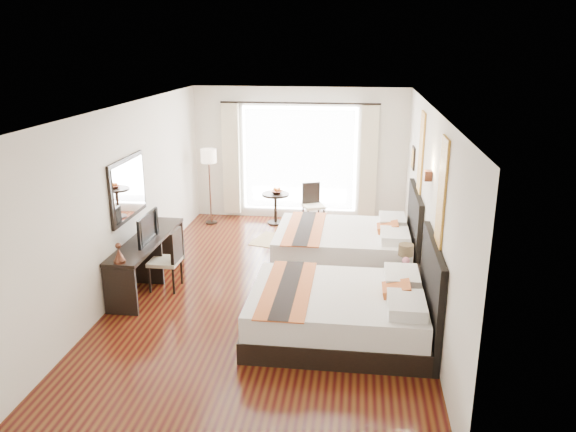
# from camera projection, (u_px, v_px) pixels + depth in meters

# --- Properties ---
(floor) EXTENTS (4.50, 7.50, 0.01)m
(floor) POSITION_uv_depth(u_px,v_px,m) (273.00, 290.00, 8.71)
(floor) COLOR #350B09
(floor) RESTS_ON ground
(ceiling) EXTENTS (4.50, 7.50, 0.02)m
(ceiling) POSITION_uv_depth(u_px,v_px,m) (272.00, 108.00, 7.88)
(ceiling) COLOR white
(ceiling) RESTS_ON wall_headboard
(wall_headboard) EXTENTS (0.01, 7.50, 2.80)m
(wall_headboard) POSITION_uv_depth(u_px,v_px,m) (428.00, 208.00, 8.02)
(wall_headboard) COLOR silver
(wall_headboard) RESTS_ON floor
(wall_desk) EXTENTS (0.01, 7.50, 2.80)m
(wall_desk) POSITION_uv_depth(u_px,v_px,m) (127.00, 198.00, 8.56)
(wall_desk) COLOR silver
(wall_desk) RESTS_ON floor
(wall_window) EXTENTS (4.50, 0.01, 2.80)m
(wall_window) POSITION_uv_depth(u_px,v_px,m) (300.00, 154.00, 11.84)
(wall_window) COLOR silver
(wall_window) RESTS_ON floor
(wall_entry) EXTENTS (4.50, 0.01, 2.80)m
(wall_entry) POSITION_uv_depth(u_px,v_px,m) (206.00, 323.00, 4.74)
(wall_entry) COLOR silver
(wall_entry) RESTS_ON floor
(window_glass) EXTENTS (2.40, 0.02, 2.20)m
(window_glass) POSITION_uv_depth(u_px,v_px,m) (299.00, 159.00, 11.85)
(window_glass) COLOR white
(window_glass) RESTS_ON wall_window
(sheer_curtain) EXTENTS (2.30, 0.02, 2.10)m
(sheer_curtain) POSITION_uv_depth(u_px,v_px,m) (299.00, 160.00, 11.80)
(sheer_curtain) COLOR white
(sheer_curtain) RESTS_ON wall_window
(drape_left) EXTENTS (0.35, 0.14, 2.35)m
(drape_left) POSITION_uv_depth(u_px,v_px,m) (231.00, 159.00, 11.94)
(drape_left) COLOR beige
(drape_left) RESTS_ON floor
(drape_right) EXTENTS (0.35, 0.14, 2.35)m
(drape_right) POSITION_uv_depth(u_px,v_px,m) (369.00, 163.00, 11.59)
(drape_right) COLOR beige
(drape_right) RESTS_ON floor
(art_panel_near) EXTENTS (0.03, 0.50, 1.35)m
(art_panel_near) POSITION_uv_depth(u_px,v_px,m) (442.00, 194.00, 6.65)
(art_panel_near) COLOR maroon
(art_panel_near) RESTS_ON wall_headboard
(art_panel_far) EXTENTS (0.03, 0.50, 1.35)m
(art_panel_far) POSITION_uv_depth(u_px,v_px,m) (421.00, 154.00, 8.99)
(art_panel_far) COLOR maroon
(art_panel_far) RESTS_ON wall_headboard
(wall_sconce) EXTENTS (0.10, 0.14, 0.14)m
(wall_sconce) POSITION_uv_depth(u_px,v_px,m) (428.00, 176.00, 7.69)
(wall_sconce) COLOR #472519
(wall_sconce) RESTS_ON wall_headboard
(mirror_frame) EXTENTS (0.04, 1.25, 0.95)m
(mirror_frame) POSITION_uv_depth(u_px,v_px,m) (128.00, 188.00, 8.49)
(mirror_frame) COLOR black
(mirror_frame) RESTS_ON wall_desk
(mirror_glass) EXTENTS (0.01, 1.12, 0.82)m
(mirror_glass) POSITION_uv_depth(u_px,v_px,m) (129.00, 188.00, 8.49)
(mirror_glass) COLOR white
(mirror_glass) RESTS_ON mirror_frame
(bed_near) EXTENTS (2.35, 1.83, 1.33)m
(bed_near) POSITION_uv_depth(u_px,v_px,m) (345.00, 311.00, 7.26)
(bed_near) COLOR black
(bed_near) RESTS_ON floor
(bed_far) EXTENTS (2.37, 1.85, 1.34)m
(bed_far) POSITION_uv_depth(u_px,v_px,m) (349.00, 245.00, 9.60)
(bed_far) COLOR black
(bed_far) RESTS_ON floor
(nightstand) EXTENTS (0.43, 0.54, 0.51)m
(nightstand) POSITION_uv_depth(u_px,v_px,m) (405.00, 286.00, 8.21)
(nightstand) COLOR black
(nightstand) RESTS_ON floor
(table_lamp) EXTENTS (0.22, 0.22, 0.35)m
(table_lamp) POSITION_uv_depth(u_px,v_px,m) (406.00, 252.00, 8.20)
(table_lamp) COLOR black
(table_lamp) RESTS_ON nightstand
(vase) EXTENTS (0.15, 0.15, 0.12)m
(vase) POSITION_uv_depth(u_px,v_px,m) (405.00, 269.00, 8.02)
(vase) COLOR black
(vase) RESTS_ON nightstand
(console_desk) EXTENTS (0.50, 2.20, 0.76)m
(console_desk) POSITION_uv_depth(u_px,v_px,m) (148.00, 261.00, 8.82)
(console_desk) COLOR black
(console_desk) RESTS_ON floor
(television) EXTENTS (0.11, 0.77, 0.45)m
(television) POSITION_uv_depth(u_px,v_px,m) (143.00, 228.00, 8.51)
(television) COLOR black
(television) RESTS_ON console_desk
(bronze_figurine) EXTENTS (0.21, 0.21, 0.25)m
(bronze_figurine) POSITION_uv_depth(u_px,v_px,m) (119.00, 254.00, 7.72)
(bronze_figurine) COLOR #472519
(bronze_figurine) RESTS_ON console_desk
(desk_chair) EXTENTS (0.45, 0.45, 0.96)m
(desk_chair) POSITION_uv_depth(u_px,v_px,m) (167.00, 271.00, 8.66)
(desk_chair) COLOR beige
(desk_chair) RESTS_ON floor
(floor_lamp) EXTENTS (0.32, 0.32, 1.59)m
(floor_lamp) POSITION_uv_depth(u_px,v_px,m) (209.00, 161.00, 11.48)
(floor_lamp) COLOR black
(floor_lamp) RESTS_ON floor
(side_table) EXTENTS (0.57, 0.57, 0.65)m
(side_table) POSITION_uv_depth(u_px,v_px,m) (276.00, 208.00, 11.77)
(side_table) COLOR black
(side_table) RESTS_ON floor
(fruit_bowl) EXTENTS (0.29, 0.29, 0.06)m
(fruit_bowl) POSITION_uv_depth(u_px,v_px,m) (277.00, 192.00, 11.65)
(fruit_bowl) COLOR #4D2B1B
(fruit_bowl) RESTS_ON side_table
(window_chair) EXTENTS (0.53, 0.53, 0.87)m
(window_chair) POSITION_uv_depth(u_px,v_px,m) (313.00, 212.00, 11.71)
(window_chair) COLOR beige
(window_chair) RESTS_ON floor
(jute_rug) EXTENTS (1.38, 1.09, 0.01)m
(jute_rug) POSITION_uv_depth(u_px,v_px,m) (286.00, 242.00, 10.76)
(jute_rug) COLOR tan
(jute_rug) RESTS_ON floor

